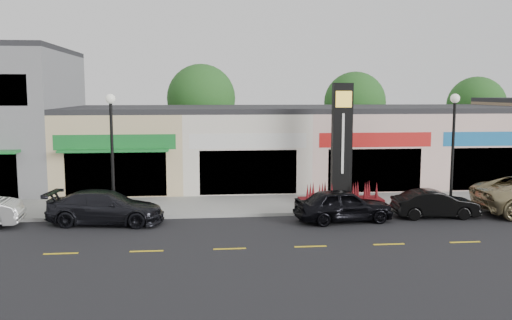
% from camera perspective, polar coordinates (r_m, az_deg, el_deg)
% --- Properties ---
extents(ground, '(120.00, 120.00, 0.00)m').
position_cam_1_polar(ground, '(23.29, 4.28, -7.02)').
color(ground, black).
rests_on(ground, ground).
extents(sidewalk, '(52.00, 4.30, 0.15)m').
position_cam_1_polar(sidewalk, '(27.46, 2.72, -4.66)').
color(sidewalk, gray).
rests_on(sidewalk, ground).
extents(curb, '(52.00, 0.20, 0.15)m').
position_cam_1_polar(curb, '(25.28, 3.46, -5.70)').
color(curb, gray).
rests_on(curb, ground).
extents(shop_beige, '(7.00, 10.85, 4.80)m').
position_cam_1_polar(shop_beige, '(34.16, -13.31, 1.43)').
color(shop_beige, tan).
rests_on(shop_beige, ground).
extents(shop_cream, '(7.00, 10.01, 4.80)m').
position_cam_1_polar(shop_cream, '(33.95, -1.52, 1.59)').
color(shop_cream, silver).
rests_on(shop_cream, ground).
extents(shop_pink_w, '(7.00, 10.01, 4.80)m').
position_cam_1_polar(shop_pink_w, '(35.16, 9.94, 1.67)').
color(shop_pink_w, beige).
rests_on(shop_pink_w, ground).
extents(shop_pink_e, '(7.00, 10.01, 4.80)m').
position_cam_1_polar(shop_pink_e, '(37.65, 20.26, 1.69)').
color(shop_pink_e, beige).
rests_on(shop_pink_e, ground).
extents(tree_rear_west, '(5.20, 5.20, 7.83)m').
position_cam_1_polar(tree_rear_west, '(41.74, -5.78, 6.47)').
color(tree_rear_west, '#382619').
rests_on(tree_rear_west, ground).
extents(tree_rear_mid, '(4.80, 4.80, 7.29)m').
position_cam_1_polar(tree_rear_mid, '(43.41, 10.36, 5.97)').
color(tree_rear_mid, '#382619').
rests_on(tree_rear_mid, ground).
extents(tree_rear_east, '(4.60, 4.60, 6.94)m').
position_cam_1_polar(tree_rear_east, '(47.16, 22.16, 5.34)').
color(tree_rear_east, '#382619').
rests_on(tree_rear_east, ground).
extents(lamp_west_near, '(0.44, 0.44, 5.47)m').
position_cam_1_polar(lamp_west_near, '(25.16, -14.93, 1.86)').
color(lamp_west_near, black).
rests_on(lamp_west_near, sidewalk).
extents(lamp_east_near, '(0.44, 0.44, 5.47)m').
position_cam_1_polar(lamp_east_near, '(27.55, 20.05, 2.11)').
color(lamp_east_near, black).
rests_on(lamp_east_near, sidewalk).
extents(pylon_sign, '(4.20, 1.30, 6.00)m').
position_cam_1_polar(pylon_sign, '(27.54, 8.98, -0.06)').
color(pylon_sign, '#560E16').
rests_on(pylon_sign, sidewalk).
extents(car_dark_sedan, '(2.72, 5.25, 1.46)m').
position_cam_1_polar(car_dark_sedan, '(24.48, -15.52, -4.82)').
color(car_dark_sedan, black).
rests_on(car_dark_sedan, ground).
extents(car_black_sedan, '(2.19, 4.48, 1.47)m').
position_cam_1_polar(car_black_sedan, '(24.31, 9.18, -4.71)').
color(car_black_sedan, black).
rests_on(car_black_sedan, ground).
extents(car_black_conv, '(1.51, 3.88, 1.26)m').
position_cam_1_polar(car_black_conv, '(26.09, 18.33, -4.41)').
color(car_black_conv, black).
rests_on(car_black_conv, ground).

